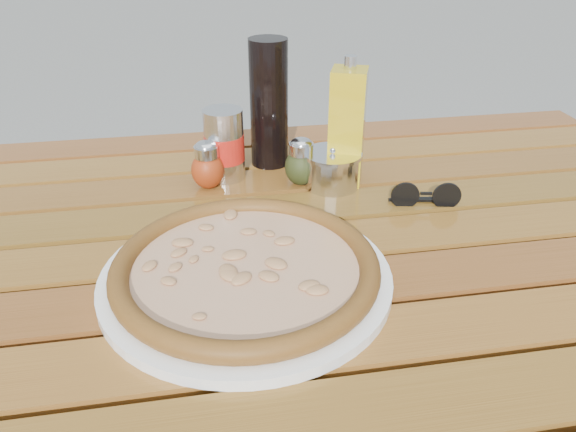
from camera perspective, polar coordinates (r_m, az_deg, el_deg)
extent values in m
cube|color=#351D0C|center=(1.52, 21.96, -5.35)|extent=(0.06, 0.06, 0.70)
cube|color=#39200D|center=(0.81, 0.24, -5.62)|extent=(1.36, 0.86, 0.04)
cube|color=#54320E|center=(0.57, 5.96, -20.25)|extent=(1.40, 0.09, 0.03)
cube|color=#5C3310|center=(0.63, 3.52, -13.41)|extent=(1.40, 0.09, 0.03)
cube|color=#51290E|center=(0.71, 1.68, -7.93)|extent=(1.40, 0.09, 0.03)
cube|color=#57330F|center=(0.79, 0.25, -3.54)|extent=(1.40, 0.09, 0.03)
cube|color=#4E300D|center=(0.88, -0.90, 0.01)|extent=(1.40, 0.09, 0.03)
cube|color=#512D0E|center=(0.96, -1.85, 2.92)|extent=(1.40, 0.09, 0.03)
cube|color=#59340F|center=(1.06, -2.63, 5.33)|extent=(1.40, 0.09, 0.03)
cube|color=#53290E|center=(1.15, -3.30, 7.36)|extent=(1.40, 0.09, 0.03)
cylinder|color=white|center=(0.70, -4.27, -6.23)|extent=(0.42, 0.42, 0.01)
cylinder|color=beige|center=(0.70, -4.31, -5.43)|extent=(0.40, 0.40, 0.01)
torus|color=black|center=(0.69, -4.32, -5.09)|extent=(0.42, 0.42, 0.03)
ellipsoid|color=#A83713|center=(0.93, -8.16, 4.63)|extent=(0.06, 0.06, 0.06)
cylinder|color=silver|center=(0.92, -8.30, 6.51)|extent=(0.05, 0.05, 0.02)
ellipsoid|color=silver|center=(0.91, -8.34, 7.03)|extent=(0.04, 0.04, 0.02)
ellipsoid|color=#313916|center=(0.93, 1.33, 5.00)|extent=(0.06, 0.06, 0.06)
cylinder|color=white|center=(0.92, 1.35, 6.87)|extent=(0.04, 0.04, 0.02)
ellipsoid|color=silver|center=(0.92, 1.36, 7.39)|extent=(0.04, 0.04, 0.02)
cylinder|color=black|center=(0.98, -1.95, 11.31)|extent=(0.08, 0.08, 0.22)
cylinder|color=silver|center=(0.95, -6.49, 7.24)|extent=(0.08, 0.08, 0.12)
cylinder|color=red|center=(0.95, -6.48, 6.96)|extent=(0.08, 0.08, 0.04)
cube|color=#B89C13|center=(0.92, 6.01, 8.93)|extent=(0.07, 0.07, 0.19)
cylinder|color=silver|center=(0.89, 6.37, 15.27)|extent=(0.03, 0.03, 0.02)
cylinder|color=silver|center=(0.93, 4.50, 4.62)|extent=(0.10, 0.10, 0.05)
cylinder|color=silver|center=(0.92, 4.57, 6.27)|extent=(0.11, 0.11, 0.01)
sphere|color=silver|center=(0.91, 4.59, 6.73)|extent=(0.02, 0.02, 0.01)
cylinder|color=black|center=(0.88, 11.81, 2.05)|extent=(0.04, 0.01, 0.04)
cylinder|color=black|center=(0.90, 15.83, 1.97)|extent=(0.04, 0.01, 0.04)
cube|color=black|center=(0.89, 13.87, 2.24)|extent=(0.02, 0.01, 0.00)
cube|color=black|center=(0.91, 12.97, 1.59)|extent=(0.09, 0.02, 0.00)
cube|color=black|center=(0.91, 14.14, 1.74)|extent=(0.09, 0.02, 0.00)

